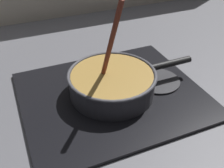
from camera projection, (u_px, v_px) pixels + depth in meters
ground at (81, 123)px, 0.80m from camera, size 2.40×1.60×0.04m
hob_plate at (112, 95)px, 0.87m from camera, size 0.56×0.48×0.01m
burner_ring at (112, 92)px, 0.86m from camera, size 0.16×0.16×0.01m
spare_burner at (157, 81)px, 0.91m from camera, size 0.15×0.15×0.01m
cooking_pan at (112, 82)px, 0.84m from camera, size 0.42×0.27×0.33m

